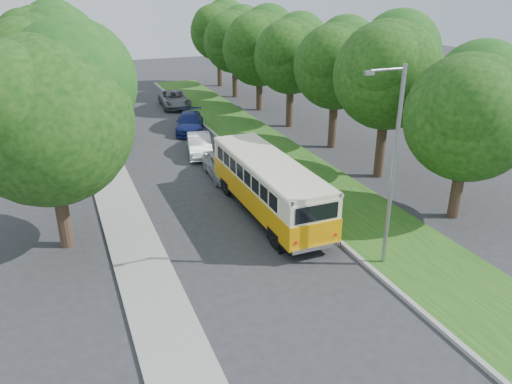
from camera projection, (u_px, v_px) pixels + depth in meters
name	position (u px, v px, depth m)	size (l,w,h in m)	color
ground	(262.00, 256.00, 20.94)	(120.00, 120.00, 0.00)	#2D2D30
curb	(288.00, 197.00, 26.42)	(0.20, 70.00, 0.15)	gray
grass_verge	(327.00, 191.00, 27.24)	(4.50, 70.00, 0.13)	#1C4F15
sidewalk	(127.00, 224.00, 23.52)	(2.20, 70.00, 0.12)	gray
treeline	(205.00, 54.00, 35.09)	(24.27, 41.91, 9.46)	#332319
lamppost_near	(392.00, 163.00, 18.56)	(1.71, 0.16, 8.00)	gray
lamppost_far	(95.00, 94.00, 31.38)	(1.71, 0.16, 7.50)	gray
warning_sign	(111.00, 148.00, 28.94)	(0.56, 0.10, 2.50)	gray
vintage_bus	(269.00, 188.00, 24.08)	(2.49, 9.66, 2.87)	#ED9D07
car_silver	(222.00, 165.00, 29.16)	(1.65, 4.10, 1.40)	#A9AAAE
car_white	(199.00, 145.00, 32.89)	(1.46, 4.19, 1.38)	silver
car_blue	(190.00, 123.00, 38.07)	(1.96, 4.82, 1.40)	navy
car_grey	(174.00, 99.00, 45.53)	(2.41, 5.23, 1.45)	#5A5D61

